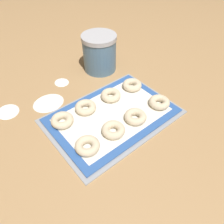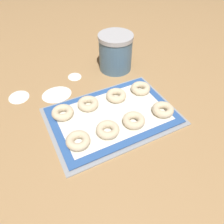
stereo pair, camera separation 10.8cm
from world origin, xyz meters
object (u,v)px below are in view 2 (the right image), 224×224
Objects in this scene: bagel_front_mid_right at (134,120)px; flour_canister at (115,52)px; bagel_front_mid_left at (108,130)px; bagel_front_far_left at (78,141)px; baking_tray at (112,116)px; bagel_back_far_left at (63,113)px; bagel_back_far_right at (141,88)px; bagel_front_far_right at (163,110)px; bagel_back_mid_left at (88,104)px; bagel_back_mid_right at (116,95)px.

flour_canister is (0.10, 0.31, 0.05)m from bagel_front_mid_right.
bagel_front_far_left is at bearing 179.07° from bagel_front_mid_left.
baking_tray is at bearing 53.32° from bagel_front_mid_left.
bagel_back_far_right is (0.28, -0.01, 0.00)m from bagel_back_far_left.
bagel_back_mid_left is (-0.20, 0.14, 0.00)m from bagel_front_far_right.
bagel_front_mid_right is 0.48× the size of flour_canister.
bagel_front_mid_right is at bearing -107.90° from flour_canister.
bagel_front_far_left is 1.00× the size of bagel_back_mid_left.
bagel_back_mid_right reaches higher than baking_tray.
bagel_back_far_right is at bearing -2.86° from bagel_back_mid_left.
bagel_back_mid_left is at bearing -137.66° from flour_canister.
bagel_back_far_right is at bearing -2.87° from bagel_back_mid_right.
bagel_front_far_right is at bearing -1.14° from bagel_front_far_left.
bagel_back_far_right is at bearing 92.09° from bagel_front_far_right.
bagel_back_mid_right is (0.01, 0.13, 0.00)m from bagel_front_mid_right.
bagel_front_mid_left is at bearing 178.76° from bagel_front_far_right.
bagel_back_far_left is 0.34m from flour_canister.
bagel_back_mid_right and bagel_back_far_right have the same top height.
bagel_front_far_left is at bearing -156.65° from baking_tray.
bagel_back_far_left is (-0.09, 0.13, 0.00)m from bagel_front_mid_left.
bagel_front_far_right reaches higher than baking_tray.
bagel_front_far_right is 0.16m from bagel_back_mid_right.
bagel_front_mid_right and bagel_back_mid_left have the same top height.
bagel_front_mid_left and bagel_back_mid_right have the same top height.
bagel_front_far_left is 0.15m from bagel_back_mid_left.
bagel_front_far_right is at bearing -33.86° from bagel_back_mid_left.
bagel_back_mid_right is (0.19, 0.12, 0.00)m from bagel_front_far_left.
flour_canister is (0.19, 0.18, 0.05)m from bagel_back_mid_left.
bagel_back_mid_left is at bearing 177.15° from bagel_back_mid_right.
bagel_front_far_left and bagel_front_mid_left have the same top height.
bagel_back_mid_right is (0.09, 0.13, 0.00)m from bagel_front_mid_left.
bagel_back_mid_right is (0.05, 0.07, 0.02)m from baking_tray.
bagel_front_mid_left is 0.48× the size of flour_canister.
bagel_back_mid_right is 0.10m from bagel_back_far_right.
bagel_front_far_left is 1.00× the size of bagel_front_mid_left.
bagel_back_far_left is 0.19m from bagel_back_mid_right.
baking_tray is 5.84× the size of bagel_back_far_left.
bagel_back_mid_left is at bearing 146.14° from bagel_front_far_right.
flour_canister is (-0.01, 0.31, 0.05)m from bagel_front_far_right.
bagel_front_far_left is at bearing -156.89° from bagel_back_far_right.
bagel_back_far_left is 0.09m from bagel_back_mid_left.
bagel_front_mid_right is 0.16m from bagel_back_far_right.
bagel_back_mid_right is 1.00× the size of bagel_back_far_right.
bagel_back_mid_left is (0.09, 0.00, 0.00)m from bagel_back_far_left.
bagel_back_mid_right is at bearing 127.50° from bagel_front_far_right.
bagel_back_mid_left is (-0.09, 0.13, 0.00)m from bagel_front_mid_right.
bagel_back_far_left is 0.28m from bagel_back_far_right.
bagel_front_far_left and bagel_back_mid_left have the same top height.
flour_canister reaches higher than bagel_front_far_right.
bagel_front_mid_right is 0.13m from bagel_back_mid_right.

